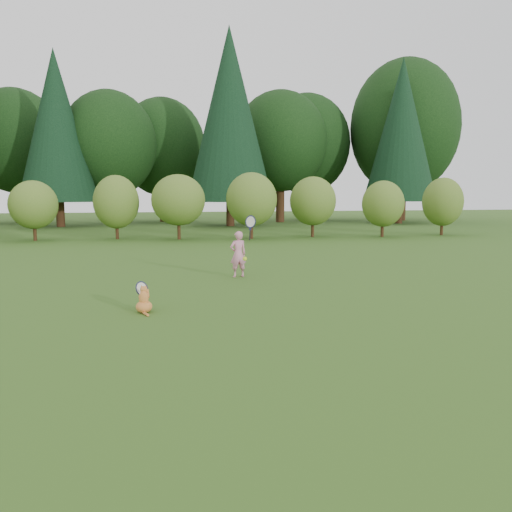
{
  "coord_description": "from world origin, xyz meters",
  "views": [
    {
      "loc": [
        -1.95,
        -8.55,
        1.86
      ],
      "look_at": [
        0.2,
        0.8,
        0.7
      ],
      "focal_mm": 35.0,
      "sensor_mm": 36.0,
      "label": 1
    }
  ],
  "objects": [
    {
      "name": "child",
      "position": [
        0.21,
        2.61,
        0.56
      ],
      "size": [
        0.61,
        0.41,
        1.58
      ],
      "rotation": [
        0.0,
        0.0,
        3.29
      ],
      "color": "pink",
      "rests_on": "ground"
    },
    {
      "name": "shrub_row",
      "position": [
        0.0,
        13.0,
        1.4
      ],
      "size": [
        28.0,
        3.0,
        2.8
      ],
      "primitive_type": null,
      "color": "#4C7424",
      "rests_on": "ground"
    },
    {
      "name": "woodland_backdrop",
      "position": [
        0.0,
        23.0,
        7.5
      ],
      "size": [
        48.0,
        10.0,
        15.0
      ],
      "primitive_type": null,
      "color": "black",
      "rests_on": "ground"
    },
    {
      "name": "cat",
      "position": [
        -1.95,
        -0.49,
        0.23
      ],
      "size": [
        0.35,
        0.66,
        0.59
      ],
      "rotation": [
        0.0,
        0.0,
        -0.14
      ],
      "color": "#B47622",
      "rests_on": "ground"
    },
    {
      "name": "tennis_ball",
      "position": [
        -0.24,
        -0.25,
        0.79
      ],
      "size": [
        0.07,
        0.07,
        0.07
      ],
      "color": "#BAE71B",
      "rests_on": "ground"
    },
    {
      "name": "ground",
      "position": [
        0.0,
        0.0,
        0.0
      ],
      "size": [
        100.0,
        100.0,
        0.0
      ],
      "primitive_type": "plane",
      "color": "#2A5919",
      "rests_on": "ground"
    }
  ]
}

